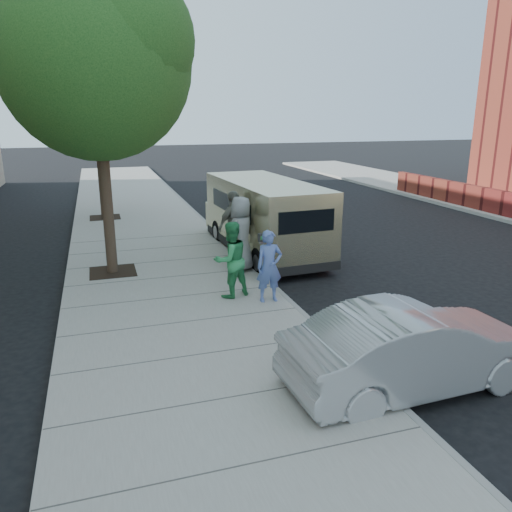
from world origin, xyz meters
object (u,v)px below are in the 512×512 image
person_gray_shirt (241,234)px  tree_far (96,96)px  sedan (414,348)px  person_officer (269,266)px  tree_near (97,56)px  parking_meter (263,247)px  person_green_shirt (231,260)px  person_striped_polo (235,226)px  van (264,216)px

person_gray_shirt → tree_far: bearing=-117.7°
sedan → person_officer: 4.11m
tree_near → parking_meter: tree_near is taller
tree_far → person_green_shirt: (2.50, -10.35, -3.85)m
tree_far → parking_meter: tree_far is taller
person_green_shirt → person_gray_shirt: person_gray_shirt is taller
tree_near → person_striped_polo: size_ratio=3.72×
parking_meter → van: bearing=49.0°
sedan → person_officer: (-1.01, 3.98, 0.27)m
tree_near → person_gray_shirt: 5.56m
sedan → person_green_shirt: bearing=18.5°
tree_near → parking_meter: bearing=-30.5°
van → person_officer: size_ratio=3.86×
parking_meter → person_green_shirt: person_green_shirt is taller
van → person_officer: van is taller
van → parking_meter: bearing=-112.2°
person_green_shirt → tree_far: bearing=-94.6°
person_green_shirt → person_officer: bearing=125.5°
tree_far → parking_meter: 10.96m
tree_near → person_green_shirt: size_ratio=4.28×
sedan → person_striped_polo: 7.36m
tree_near → person_officer: (3.24, -3.30, -4.59)m
van → person_green_shirt: bearing=-122.0°
parking_meter → person_officer: bearing=-124.1°
van → person_gray_shirt: (-1.26, -1.88, -0.06)m
sedan → van: bearing=-4.7°
person_officer → person_gray_shirt: person_gray_shirt is taller
sedan → person_green_shirt: person_green_shirt is taller
person_officer → person_green_shirt: person_green_shirt is taller
person_officer → person_gray_shirt: bearing=91.4°
person_green_shirt → van: bearing=-136.9°
van → person_green_shirt: 4.26m
tree_near → van: bearing=12.2°
parking_meter → person_striped_polo: size_ratio=0.63×
tree_near → person_green_shirt: 5.85m
parking_meter → person_officer: (-0.26, -1.23, -0.11)m
van → person_striped_polo: 1.53m
tree_far → person_gray_shirt: bearing=-68.9°
van → person_gray_shirt: 2.26m
tree_far → person_green_shirt: tree_far is taller
person_striped_polo → person_gray_shirt: bearing=58.9°
sedan → parking_meter: bearing=5.5°
person_officer → person_striped_polo: size_ratio=0.80×
tree_far → sedan: (4.25, -14.87, -4.19)m
tree_far → person_gray_shirt: tree_far is taller
person_gray_shirt → parking_meter: bearing=51.7°
tree_far → person_striped_polo: tree_far is taller
tree_near → tree_far: size_ratio=1.16×
van → person_officer: 4.48m
tree_near → parking_meter: 6.05m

